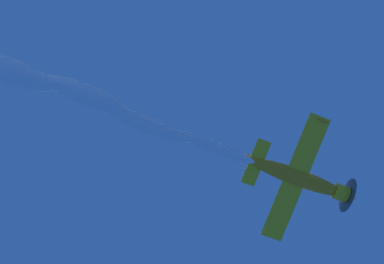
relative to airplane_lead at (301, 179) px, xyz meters
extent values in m
ellipsoid|color=orange|center=(0.17, -0.24, -0.03)|extent=(5.62, 7.11, 1.87)
cylinder|color=yellow|center=(-1.90, 2.65, 0.24)|extent=(1.66, 1.71, 1.42)
cone|color=white|center=(-2.34, 3.26, 0.30)|extent=(0.97, 1.07, 0.70)
cylinder|color=#3F3F47|center=(-2.24, 3.12, 0.28)|extent=(2.31, 1.92, 2.95)
cube|color=yellow|center=(0.28, -0.43, -0.24)|extent=(8.92, 7.03, 1.31)
ellipsoid|color=orange|center=(-3.59, -3.25, 0.26)|extent=(0.86, 1.05, 0.39)
ellipsoid|color=orange|center=(4.15, 2.40, -0.74)|extent=(0.86, 1.05, 0.39)
cube|color=yellow|center=(2.15, -2.99, -0.23)|extent=(3.46, 2.90, 0.56)
cube|color=orange|center=(2.27, -3.05, 0.34)|extent=(0.92, 1.28, 1.39)
ellipsoid|color=#1E232D|center=(0.03, 0.05, 0.48)|extent=(1.72, 1.98, 0.96)
ellipsoid|color=white|center=(4.14, -5.76, -0.33)|extent=(4.62, 5.94, 1.19)
ellipsoid|color=white|center=(7.02, -10.08, -0.48)|extent=(4.87, 6.13, 1.49)
ellipsoid|color=white|center=(10.27, -13.78, -0.53)|extent=(5.13, 6.31, 1.79)
ellipsoid|color=white|center=(13.26, -18.30, -1.00)|extent=(5.38, 6.50, 2.10)
camera|label=1|loc=(19.99, -3.32, -58.38)|focal=76.92mm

